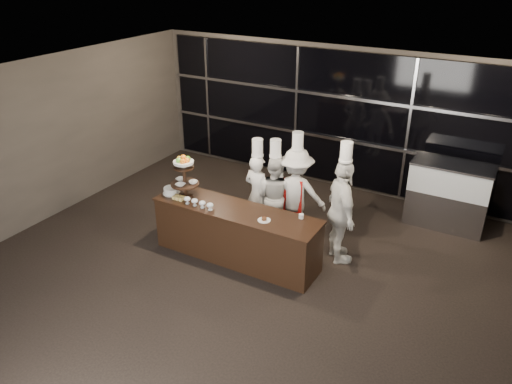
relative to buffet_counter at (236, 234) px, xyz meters
The scene contains 14 objects.
room 1.87m from the buffet_counter, 67.71° to the right, with size 10.00×10.00×10.00m.
window_wall 3.69m from the buffet_counter, 80.37° to the left, with size 8.60×0.10×2.80m.
buffet_counter is the anchor object (origin of this frame).
display_stand 1.33m from the buffet_counter, behind, with size 0.48×0.48×0.74m.
compotes 0.82m from the buffet_counter, 159.04° to the right, with size 0.56×0.11×0.12m.
layer_cake 1.36m from the buffet_counter, behind, with size 0.30×0.30×0.11m.
pastry_squares 1.14m from the buffet_counter, behind, with size 0.20×0.13×0.05m.
small_plate 0.75m from the buffet_counter, ahead, with size 0.20×0.20×0.05m.
chef_cup 1.17m from the buffet_counter, 13.56° to the left, with size 0.08×0.08×0.07m, color white.
display_case 4.00m from the buffet_counter, 45.64° to the left, with size 1.41×0.62×1.24m.
chef_a 1.01m from the buffet_counter, 98.44° to the left, with size 0.60×0.44×1.79m.
chef_b 1.10m from the buffet_counter, 81.33° to the left, with size 0.75×0.60×1.80m.
chef_c 1.34m from the buffet_counter, 67.07° to the left, with size 1.19×0.88×1.95m.
chef_d 1.74m from the buffet_counter, 28.31° to the left, with size 0.98×1.09×2.08m.
Camera 1 is at (3.18, -4.54, 4.67)m, focal length 35.00 mm.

